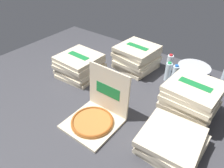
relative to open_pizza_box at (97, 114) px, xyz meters
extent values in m
cube|color=#38383D|center=(-0.14, 0.24, -0.09)|extent=(3.20, 2.40, 0.02)
cube|color=beige|center=(0.00, -0.06, -0.07)|extent=(0.40, 0.40, 0.02)
cylinder|color=#B77033|center=(0.00, -0.06, -0.05)|extent=(0.35, 0.35, 0.02)
torus|color=#9C501E|center=(0.00, -0.06, -0.04)|extent=(0.34, 0.34, 0.02)
cube|color=beige|center=(0.00, 0.16, 0.15)|extent=(0.40, 0.05, 0.40)
cube|color=#197A38|center=(0.00, 0.15, 0.15)|extent=(0.24, 0.01, 0.10)
cube|color=beige|center=(-0.20, 0.93, -0.06)|extent=(0.45, 0.45, 0.04)
cube|color=beige|center=(-0.19, 0.93, -0.02)|extent=(0.42, 0.42, 0.04)
cube|color=beige|center=(-0.18, 0.91, 0.02)|extent=(0.42, 0.42, 0.04)
cube|color=beige|center=(-0.18, 0.92, 0.06)|extent=(0.46, 0.46, 0.04)
cube|color=#197A38|center=(-0.18, 0.92, 0.08)|extent=(0.27, 0.11, 0.00)
cube|color=beige|center=(-0.20, 0.92, 0.10)|extent=(0.46, 0.46, 0.04)
cube|color=beige|center=(-0.19, 0.93, 0.14)|extent=(0.45, 0.45, 0.04)
cube|color=#197A38|center=(-0.19, 0.93, 0.16)|extent=(0.27, 0.10, 0.00)
cube|color=beige|center=(-0.19, 0.92, 0.18)|extent=(0.43, 0.43, 0.04)
cube|color=#197A38|center=(-0.19, 0.92, 0.20)|extent=(0.27, 0.09, 0.00)
cube|color=beige|center=(-0.60, 0.42, -0.06)|extent=(0.43, 0.43, 0.04)
cube|color=#197A38|center=(-0.60, 0.42, -0.04)|extent=(0.27, 0.09, 0.00)
cube|color=beige|center=(-0.61, 0.42, -0.02)|extent=(0.40, 0.40, 0.04)
cube|color=beige|center=(-0.59, 0.43, 0.02)|extent=(0.41, 0.41, 0.04)
cube|color=beige|center=(-0.61, 0.42, 0.06)|extent=(0.43, 0.43, 0.04)
cube|color=#197A38|center=(-0.61, 0.42, 0.08)|extent=(0.27, 0.09, 0.00)
cube|color=beige|center=(-0.60, 0.42, 0.10)|extent=(0.41, 0.41, 0.04)
cube|color=#197A38|center=(-0.60, 0.42, 0.12)|extent=(0.26, 0.08, 0.00)
cube|color=beige|center=(-0.61, 0.43, 0.14)|extent=(0.41, 0.41, 0.04)
cube|color=#197A38|center=(-0.61, 0.43, 0.16)|extent=(0.26, 0.08, 0.00)
cube|color=beige|center=(0.57, 0.53, -0.06)|extent=(0.40, 0.40, 0.04)
cube|color=beige|center=(0.56, 0.53, -0.02)|extent=(0.41, 0.41, 0.04)
cube|color=beige|center=(0.58, 0.54, 0.02)|extent=(0.43, 0.43, 0.04)
cube|color=#197A38|center=(0.58, 0.54, 0.04)|extent=(0.27, 0.09, 0.00)
cube|color=beige|center=(0.56, 0.54, 0.06)|extent=(0.41, 0.41, 0.04)
cube|color=#197A38|center=(0.56, 0.54, 0.08)|extent=(0.26, 0.08, 0.00)
cube|color=beige|center=(0.58, 0.54, 0.10)|extent=(0.42, 0.42, 0.04)
cube|color=beige|center=(0.57, 0.53, 0.14)|extent=(0.41, 0.41, 0.04)
cube|color=#197A38|center=(0.57, 0.53, 0.16)|extent=(0.26, 0.08, 0.00)
cube|color=beige|center=(0.58, 0.54, 0.18)|extent=(0.41, 0.41, 0.04)
cube|color=#197A38|center=(0.58, 0.54, 0.20)|extent=(0.26, 0.08, 0.00)
cube|color=beige|center=(0.57, 0.54, 0.21)|extent=(0.43, 0.43, 0.04)
cube|color=#197A38|center=(0.57, 0.54, 0.24)|extent=(0.27, 0.09, 0.00)
cube|color=beige|center=(0.62, 0.10, -0.06)|extent=(0.42, 0.42, 0.04)
cube|color=#197A38|center=(0.62, 0.10, -0.04)|extent=(0.26, 0.08, 0.00)
cube|color=beige|center=(0.62, 0.10, -0.02)|extent=(0.41, 0.41, 0.04)
cube|color=beige|center=(0.61, 0.10, 0.02)|extent=(0.42, 0.42, 0.04)
cube|color=beige|center=(0.60, 0.10, 0.06)|extent=(0.43, 0.43, 0.04)
cylinder|color=#B7BABF|center=(0.40, 1.11, -0.01)|extent=(0.34, 0.34, 0.14)
cylinder|color=silver|center=(0.29, 0.90, 0.02)|extent=(0.07, 0.07, 0.20)
cylinder|color=blue|center=(0.29, 0.90, 0.13)|extent=(0.04, 0.04, 0.02)
cylinder|color=white|center=(0.15, 1.08, 0.02)|extent=(0.07, 0.07, 0.20)
cylinder|color=red|center=(0.15, 1.08, 0.13)|extent=(0.04, 0.04, 0.02)
cylinder|color=silver|center=(0.21, 0.91, 0.02)|extent=(0.07, 0.07, 0.20)
cylinder|color=#239951|center=(0.21, 0.91, 0.13)|extent=(0.04, 0.04, 0.02)
camera|label=1|loc=(0.85, -0.91, 1.20)|focal=33.30mm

